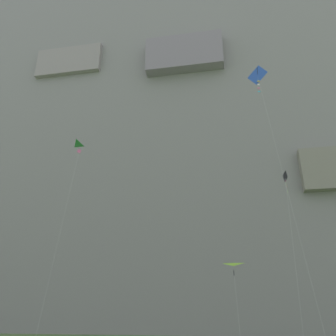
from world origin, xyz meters
TOP-DOWN VIEW (x-y plane):
  - cliff_face at (0.00, 68.21)m, footprint 180.00×33.88m
  - kite_diamond_low_center at (12.00, 33.07)m, footprint 3.65×5.41m
  - kite_diamond_low_right at (14.75, 39.28)m, footprint 1.90×5.61m
  - kite_delta_mid_center at (-11.32, 31.79)m, footprint 1.99×5.61m
  - kite_delta_high_left at (6.88, 31.39)m, footprint 1.77×2.03m

SIDE VIEW (x-z plane):
  - kite_delta_high_left at x=6.88m, z-range 3.47..11.03m
  - kite_diamond_low_right at x=14.75m, z-range 8.93..30.31m
  - kite_delta_mid_center at x=-11.32m, z-range 11.03..34.12m
  - kite_diamond_low_center at x=12.00m, z-range 15.18..49.42m
  - cliff_face at x=0.00m, z-range 0.02..82.30m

